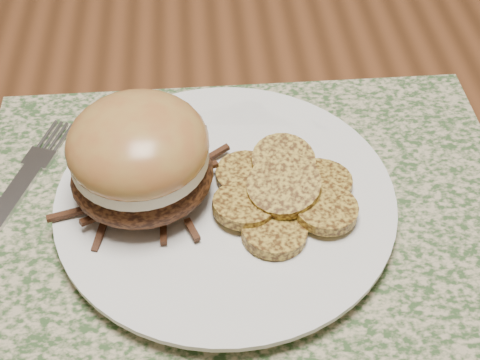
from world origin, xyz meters
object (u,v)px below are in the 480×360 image
object	(u,v)px
dining_table	(315,146)
fork	(10,201)
dinner_plate	(226,202)
pork_sandwich	(140,157)

from	to	relation	value
dining_table	fork	bearing A→B (deg)	-154.98
dinner_plate	fork	bearing A→B (deg)	173.51
fork	dining_table	bearing A→B (deg)	45.55
dinner_plate	dining_table	bearing A→B (deg)	55.42
pork_sandwich	dinner_plate	bearing A→B (deg)	-14.00
dining_table	dinner_plate	size ratio (longest dim) A/B	5.77
pork_sandwich	dining_table	bearing A→B (deg)	32.87
dinner_plate	fork	size ratio (longest dim) A/B	1.32
pork_sandwich	fork	distance (m)	0.13
dining_table	fork	size ratio (longest dim) A/B	7.60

